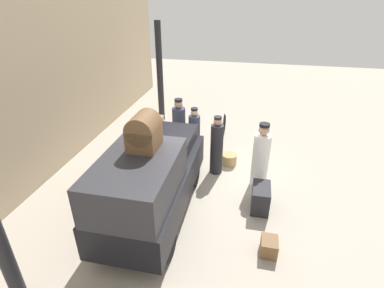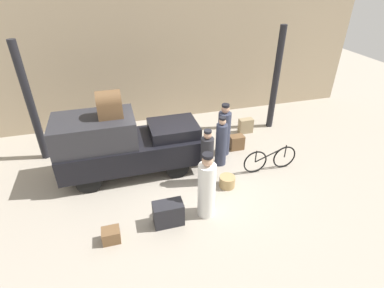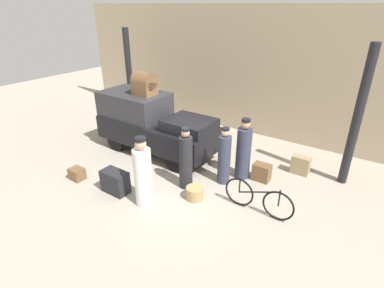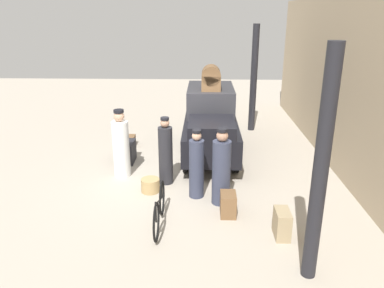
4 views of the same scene
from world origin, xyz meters
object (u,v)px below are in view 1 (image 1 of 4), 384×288
porter_carrying_trunk (261,158)px  suitcase_tan_flat (159,124)px  conductor_in_dark_uniform (179,128)px  trunk_on_truck_roof (144,132)px  trunk_wicker_pale (261,198)px  porter_lifting_near_truck (217,148)px  bicycle (222,130)px  suitcase_small_leather (179,136)px  truck (151,180)px  wicker_basket (229,159)px  porter_with_bicycle (194,135)px  trunk_umber_medium (269,246)px

porter_carrying_trunk → suitcase_tan_flat: size_ratio=3.30×
conductor_in_dark_uniform → trunk_on_truck_roof: size_ratio=2.45×
conductor_in_dark_uniform → trunk_wicker_pale: 3.53m
trunk_wicker_pale → suitcase_tan_flat: trunk_wicker_pale is taller
trunk_on_truck_roof → conductor_in_dark_uniform: bearing=3.3°
conductor_in_dark_uniform → porter_carrying_trunk: (-1.40, -2.51, 0.01)m
trunk_wicker_pale → suitcase_tan_flat: size_ratio=1.32×
porter_lifting_near_truck → bicycle: bearing=1.9°
trunk_on_truck_roof → suitcase_small_leather: bearing=4.9°
truck → trunk_wicker_pale: (0.80, -2.38, -0.70)m
truck → trunk_wicker_pale: bearing=-71.4°
trunk_on_truck_roof → trunk_wicker_pale: bearing=-67.1°
wicker_basket → suitcase_tan_flat: (1.81, 2.76, 0.11)m
porter_with_bicycle → trunk_umber_medium: 4.13m
porter_carrying_trunk → suitcase_small_leather: bearing=53.8°
bicycle → porter_carrying_trunk: porter_carrying_trunk is taller
porter_with_bicycle → suitcase_small_leather: (0.83, 0.68, -0.50)m
wicker_basket → trunk_wicker_pale: size_ratio=0.62×
conductor_in_dark_uniform → trunk_umber_medium: size_ratio=4.41×
trunk_wicker_pale → trunk_on_truck_roof: 3.23m
porter_with_bicycle → porter_lifting_near_truck: bearing=-132.5°
porter_carrying_trunk → suitcase_tan_flat: bearing=53.2°
bicycle → porter_lifting_near_truck: bearing=-178.1°
porter_carrying_trunk → trunk_umber_medium: size_ratio=4.48×
trunk_wicker_pale → trunk_on_truck_roof: trunk_on_truck_roof is taller
bicycle → trunk_wicker_pale: bearing=-158.8°
truck → porter_with_bicycle: bearing=-7.0°
porter_lifting_near_truck → trunk_umber_medium: porter_lifting_near_truck is taller
trunk_wicker_pale → trunk_umber_medium: (-1.36, -0.19, -0.13)m
wicker_basket → trunk_on_truck_roof: size_ratio=0.62×
wicker_basket → trunk_wicker_pale: bearing=-153.8°
bicycle → trunk_on_truck_roof: 4.88m
suitcase_small_leather → trunk_on_truck_roof: trunk_on_truck_roof is taller
porter_lifting_near_truck → suitcase_tan_flat: (2.31, 2.43, -0.51)m
porter_lifting_near_truck → trunk_wicker_pale: size_ratio=2.38×
suitcase_tan_flat → trunk_umber_medium: suitcase_tan_flat is taller
trunk_umber_medium → truck: bearing=77.7°
porter_lifting_near_truck → conductor_in_dark_uniform: 1.66m
bicycle → truck: bearing=165.8°
truck → wicker_basket: 3.16m
suitcase_tan_flat → suitcase_small_leather: bearing=-128.5°
truck → suitcase_small_leather: truck is taller
wicker_basket → trunk_on_truck_roof: (-2.88, 1.45, 2.08)m
bicycle → trunk_umber_medium: (-4.74, -1.50, -0.21)m
wicker_basket → suitcase_small_leather: size_ratio=0.91×
porter_with_bicycle → wicker_basket: bearing=-100.4°
trunk_umber_medium → trunk_on_truck_roof: trunk_on_truck_roof is taller
porter_lifting_near_truck → trunk_wicker_pale: porter_lifting_near_truck is taller
truck → bicycle: (4.18, -1.06, -0.62)m
conductor_in_dark_uniform → suitcase_tan_flat: (1.31, 1.11, -0.53)m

